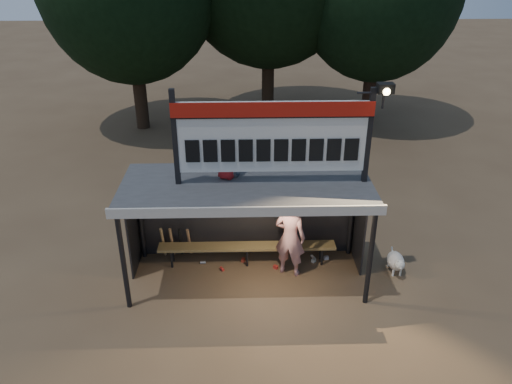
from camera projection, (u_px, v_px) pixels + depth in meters
ground at (247, 277)px, 10.97m from camera, size 80.00×80.00×0.00m
player at (290, 237)px, 10.72m from camera, size 0.78×0.65×1.84m
child_a at (226, 151)px, 9.98m from camera, size 0.56×0.46×1.08m
child_b at (226, 157)px, 9.89m from camera, size 0.53×0.45×0.92m
dugout_shelter at (247, 198)px, 10.35m from camera, size 5.10×2.08×2.32m
scoreboard_assembly at (275, 135)px, 9.47m from camera, size 4.10×0.27×1.99m
bench at (247, 247)px, 11.26m from camera, size 4.00×0.35×0.48m
dog at (396, 261)px, 11.02m from camera, size 0.36×0.81×0.49m
bats at (176, 242)px, 11.46m from camera, size 0.68×0.35×0.84m
litter at (272, 262)px, 11.43m from camera, size 2.97×0.55×0.08m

